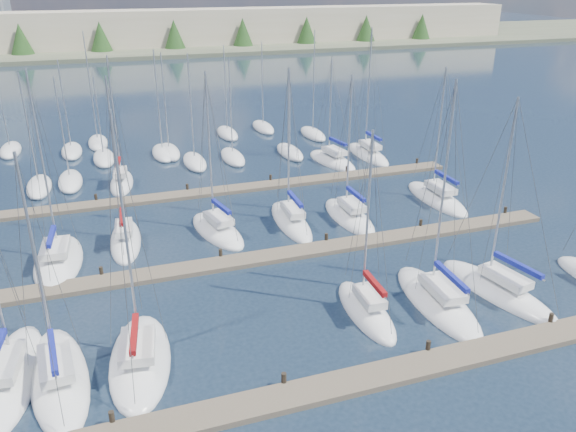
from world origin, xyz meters
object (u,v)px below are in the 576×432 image
object	(u,v)px
sailboat_b	(59,378)
sailboat_j	(217,230)
sailboat_d	(366,310)
sailboat_c	(140,360)
sailboat_k	(291,221)
sailboat_m	(437,198)
sailboat_q	(332,161)
sailboat_i	(126,240)
sailboat_n	(122,183)
sailboat_e	(437,301)
sailboat_a	(10,377)
sailboat_f	(497,290)
sailboat_l	(349,216)
sailboat_h	(59,261)
sailboat_r	(368,154)

from	to	relation	value
sailboat_b	sailboat_j	distance (m)	18.27
sailboat_d	sailboat_c	bearing A→B (deg)	-175.52
sailboat_k	sailboat_b	xyz separation A→B (m)	(-17.10, -14.29, -0.02)
sailboat_k	sailboat_m	xyz separation A→B (m)	(13.93, 0.61, -0.02)
sailboat_q	sailboat_m	distance (m)	13.88
sailboat_i	sailboat_n	bearing A→B (deg)	92.31
sailboat_d	sailboat_m	distance (m)	20.06
sailboat_q	sailboat_e	world-z (taller)	sailboat_e
sailboat_i	sailboat_j	size ratio (longest dim) A/B	1.00
sailboat_a	sailboat_f	bearing A→B (deg)	4.33
sailboat_l	sailboat_n	xyz separation A→B (m)	(-17.20, 14.42, 0.02)
sailboat_q	sailboat_m	world-z (taller)	sailboat_m
sailboat_d	sailboat_n	size ratio (longest dim) A/B	0.92
sailboat_j	sailboat_h	bearing A→B (deg)	174.76
sailboat_l	sailboat_n	distance (m)	22.44
sailboat_i	sailboat_q	size ratio (longest dim) A/B	1.12
sailboat_e	sailboat_c	bearing A→B (deg)	-176.74
sailboat_r	sailboat_j	distance (m)	24.70
sailboat_m	sailboat_b	distance (m)	34.42
sailboat_k	sailboat_r	size ratio (longest dim) A/B	0.91
sailboat_a	sailboat_b	distance (m)	2.41
sailboat_d	sailboat_f	size ratio (longest dim) A/B	0.90
sailboat_k	sailboat_d	size ratio (longest dim) A/B	1.10
sailboat_d	sailboat_b	xyz separation A→B (m)	(-17.04, -0.52, -0.02)
sailboat_k	sailboat_n	distance (m)	18.52
sailboat_r	sailboat_j	bearing A→B (deg)	-143.79
sailboat_n	sailboat_j	distance (m)	15.02
sailboat_q	sailboat_r	bearing A→B (deg)	1.31
sailboat_m	sailboat_n	bearing A→B (deg)	154.14
sailboat_i	sailboat_d	distance (m)	19.35
sailboat_f	sailboat_j	world-z (taller)	sailboat_j
sailboat_h	sailboat_f	size ratio (longest dim) A/B	1.07
sailboat_r	sailboat_l	bearing A→B (deg)	-120.68
sailboat_d	sailboat_c	distance (m)	13.11
sailboat_h	sailboat_d	xyz separation A→B (m)	(17.46, -12.62, 0.01)
sailboat_n	sailboat_r	bearing A→B (deg)	8.88
sailboat_i	sailboat_k	world-z (taller)	sailboat_k
sailboat_q	sailboat_h	world-z (taller)	sailboat_h
sailboat_f	sailboat_q	bearing A→B (deg)	78.44
sailboat_d	sailboat_r	bearing A→B (deg)	66.20
sailboat_c	sailboat_k	bearing A→B (deg)	54.65
sailboat_a	sailboat_q	distance (m)	39.62
sailboat_f	sailboat_l	size ratio (longest dim) A/B	1.06
sailboat_r	sailboat_f	distance (m)	29.41
sailboat_i	sailboat_q	world-z (taller)	sailboat_i
sailboat_h	sailboat_c	distance (m)	13.73
sailboat_j	sailboat_d	bearing A→B (deg)	-78.99
sailboat_l	sailboat_j	size ratio (longest dim) A/B	0.95
sailboat_q	sailboat_f	world-z (taller)	sailboat_f
sailboat_h	sailboat_m	distance (m)	31.50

